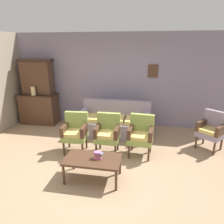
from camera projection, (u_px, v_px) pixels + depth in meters
ground_plane at (103, 171)px, 3.94m from camera, size 7.68×7.68×0.00m
wall_back_with_decor at (121, 80)px, 5.98m from camera, size 6.40×0.09×2.70m
side_cabinet at (39, 108)px, 6.32m from camera, size 1.16×0.55×0.93m
cabinet_upper_hutch at (37, 76)px, 6.09m from camera, size 0.99×0.38×1.03m
vase_on_cabinet at (33, 91)px, 5.97m from camera, size 0.13×0.13×0.26m
floral_couch at (115, 123)px, 5.51m from camera, size 1.89×0.83×0.90m
armchair_near_cabinet at (75, 131)px, 4.57m from camera, size 0.55×0.52×0.90m
armchair_by_doorway at (108, 132)px, 4.49m from camera, size 0.52×0.50×0.90m
armchair_row_middle at (141, 134)px, 4.41m from camera, size 0.56×0.54×0.90m
wingback_chair_by_fireplace at (212, 129)px, 4.67m from camera, size 0.71×0.71×0.90m
coffee_table at (93, 161)px, 3.61m from camera, size 1.00×0.56×0.42m
book_stack_on_table at (98, 155)px, 3.58m from camera, size 0.16×0.11×0.13m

